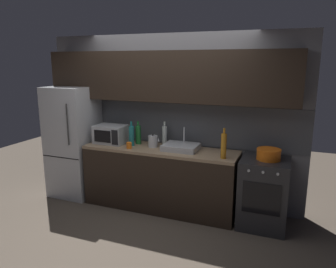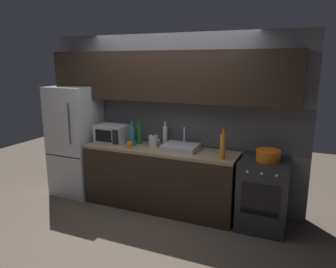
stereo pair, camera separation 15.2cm
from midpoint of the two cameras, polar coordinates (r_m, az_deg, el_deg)
The scene contains 14 objects.
ground_plane at distance 4.17m, azimuth -7.55°, elevation -17.68°, with size 10.00×10.00×0.00m, color #4C4238.
back_wall at distance 4.71m, azimuth -0.99°, elevation 5.99°, with size 3.96×0.44×2.50m.
counter_run at distance 4.70m, azimuth -2.35°, elevation -7.85°, with size 2.22×0.60×0.90m.
refrigerator at distance 5.33m, azimuth -17.18°, elevation -1.26°, with size 0.68×0.69×1.73m.
oven_range at distance 4.36m, azimuth 15.63°, elevation -10.03°, with size 0.60×0.62×0.90m.
microwave at distance 4.92m, azimuth -10.97°, elevation -0.03°, with size 0.46×0.35×0.27m.
sink_basin at distance 4.47m, azimuth 1.34°, elevation -2.32°, with size 0.48×0.38×0.30m.
kettle at distance 4.62m, azimuth -3.62°, elevation -1.30°, with size 0.17×0.13×0.19m.
wine_bottle_green at distance 4.80m, azimuth -6.22°, elevation -0.08°, with size 0.08×0.08×0.34m.
wine_bottle_amber at distance 4.10m, azimuth 8.81°, elevation -2.07°, with size 0.07×0.07×0.39m.
wine_bottle_teal at distance 4.70m, azimuth -7.41°, elevation -0.28°, with size 0.08×0.08×0.36m.
wine_bottle_clear at distance 4.72m, azimuth -1.54°, elevation -0.19°, with size 0.07×0.07×0.35m.
mug_orange at distance 4.59m, azimuth -7.87°, elevation -2.02°, with size 0.08×0.08×0.09m, color orange.
cooking_pot at distance 4.19m, azimuth 16.45°, elevation -3.48°, with size 0.30×0.30×0.14m.
Camera 1 is at (1.72, -3.15, 2.10)m, focal length 34.32 mm.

